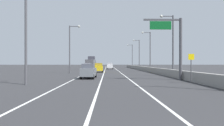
% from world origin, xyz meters
% --- Properties ---
extents(ground_plane, '(320.00, 320.00, 0.00)m').
position_xyz_m(ground_plane, '(0.00, 64.00, 0.00)').
color(ground_plane, '#2D2D30').
extents(lane_stripe_left, '(0.16, 130.00, 0.00)m').
position_xyz_m(lane_stripe_left, '(-5.50, 55.00, 0.00)').
color(lane_stripe_left, silver).
rests_on(lane_stripe_left, ground_plane).
extents(lane_stripe_center, '(0.16, 130.00, 0.00)m').
position_xyz_m(lane_stripe_center, '(-2.00, 55.00, 0.00)').
color(lane_stripe_center, silver).
rests_on(lane_stripe_center, ground_plane).
extents(lane_stripe_right, '(0.16, 130.00, 0.00)m').
position_xyz_m(lane_stripe_right, '(1.50, 55.00, 0.00)').
color(lane_stripe_right, silver).
rests_on(lane_stripe_right, ground_plane).
extents(jersey_barrier_right, '(0.60, 120.00, 1.10)m').
position_xyz_m(jersey_barrier_right, '(8.19, 40.00, 0.55)').
color(jersey_barrier_right, gray).
rests_on(jersey_barrier_right, ground_plane).
extents(overhead_sign_gantry, '(4.68, 0.36, 7.50)m').
position_xyz_m(overhead_sign_gantry, '(6.85, 22.29, 4.73)').
color(overhead_sign_gantry, '#47474C').
rests_on(overhead_sign_gantry, ground_plane).
extents(speed_advisory_sign, '(0.60, 0.11, 3.00)m').
position_xyz_m(speed_advisory_sign, '(7.29, 18.19, 1.76)').
color(speed_advisory_sign, '#4C4C51').
rests_on(speed_advisory_sign, ground_plane).
extents(lamp_post_right_second, '(2.14, 0.44, 9.37)m').
position_xyz_m(lamp_post_right_second, '(8.43, 29.09, 5.42)').
color(lamp_post_right_second, '#4C4C51').
rests_on(lamp_post_right_second, ground_plane).
extents(lamp_post_right_third, '(2.14, 0.44, 9.37)m').
position_xyz_m(lamp_post_right_third, '(8.48, 47.16, 5.42)').
color(lamp_post_right_third, '#4C4C51').
rests_on(lamp_post_right_third, ground_plane).
extents(lamp_post_right_fourth, '(2.14, 0.44, 9.37)m').
position_xyz_m(lamp_post_right_fourth, '(8.53, 65.22, 5.42)').
color(lamp_post_right_fourth, '#4C4C51').
rests_on(lamp_post_right_fourth, ground_plane).
extents(lamp_post_right_fifth, '(2.14, 0.44, 9.37)m').
position_xyz_m(lamp_post_right_fifth, '(8.37, 83.28, 5.42)').
color(lamp_post_right_fifth, '#4C4C51').
rests_on(lamp_post_right_fifth, ground_plane).
extents(lamp_post_left_near, '(2.14, 0.44, 9.37)m').
position_xyz_m(lamp_post_left_near, '(-8.79, 17.03, 5.42)').
color(lamp_post_left_near, '#4C4C51').
rests_on(lamp_post_left_near, ground_plane).
extents(lamp_post_left_mid, '(2.14, 0.44, 9.37)m').
position_xyz_m(lamp_post_left_mid, '(-8.35, 38.70, 5.42)').
color(lamp_post_left_mid, '#4C4C51').
rests_on(lamp_post_left_mid, ground_plane).
extents(car_red_0, '(1.93, 4.68, 2.13)m').
position_xyz_m(car_red_0, '(-6.28, 79.77, 1.06)').
color(car_red_0, red).
rests_on(car_red_0, ground_plane).
extents(car_yellow_1, '(2.06, 4.07, 2.02)m').
position_xyz_m(car_yellow_1, '(-3.25, 44.44, 1.00)').
color(car_yellow_1, gold).
rests_on(car_yellow_1, ground_plane).
extents(car_white_2, '(2.05, 4.29, 2.09)m').
position_xyz_m(car_white_2, '(-0.44, 68.45, 1.04)').
color(car_white_2, white).
rests_on(car_white_2, ground_plane).
extents(car_gray_3, '(1.91, 4.79, 1.96)m').
position_xyz_m(car_gray_3, '(-3.79, 25.32, 0.98)').
color(car_gray_3, slate).
rests_on(car_gray_3, ground_plane).
extents(car_silver_4, '(1.83, 4.38, 1.99)m').
position_xyz_m(car_silver_4, '(-6.49, 53.35, 0.99)').
color(car_silver_4, '#B7B7BC').
rests_on(car_silver_4, ground_plane).
extents(box_truck, '(2.64, 9.81, 4.10)m').
position_xyz_m(box_truck, '(-6.30, 62.79, 1.87)').
color(box_truck, '#4C4C51').
rests_on(box_truck, ground_plane).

